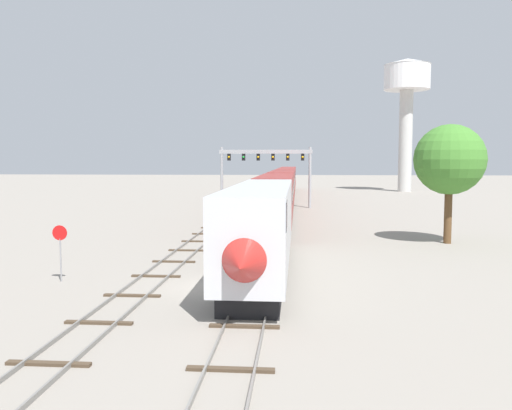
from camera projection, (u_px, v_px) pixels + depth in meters
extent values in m
plane|color=gray|center=(216.00, 287.00, 25.38)|extent=(400.00, 400.00, 0.00)
cube|color=slate|center=(281.00, 198.00, 84.87)|extent=(0.07, 200.00, 0.16)
cube|color=slate|center=(290.00, 198.00, 84.76)|extent=(0.07, 200.00, 0.16)
cube|color=#473828|center=(230.00, 369.00, 15.29)|extent=(2.60, 0.24, 0.10)
cube|color=#473828|center=(244.00, 326.00, 19.26)|extent=(2.60, 0.24, 0.10)
cube|color=#473828|center=(253.00, 298.00, 23.23)|extent=(2.60, 0.24, 0.10)
cube|color=#473828|center=(260.00, 278.00, 27.21)|extent=(2.60, 0.24, 0.10)
cube|color=#473828|center=(265.00, 263.00, 31.18)|extent=(2.60, 0.24, 0.10)
cube|color=#473828|center=(268.00, 251.00, 35.15)|extent=(2.60, 0.24, 0.10)
cube|color=#473828|center=(271.00, 242.00, 39.13)|extent=(2.60, 0.24, 0.10)
cube|color=#473828|center=(274.00, 235.00, 43.10)|extent=(2.60, 0.24, 0.10)
cube|color=#473828|center=(276.00, 228.00, 47.07)|extent=(2.60, 0.24, 0.10)
cube|color=#473828|center=(278.00, 223.00, 51.04)|extent=(2.60, 0.24, 0.10)
cube|color=#473828|center=(279.00, 219.00, 55.02)|extent=(2.60, 0.24, 0.10)
cube|color=#473828|center=(280.00, 215.00, 58.99)|extent=(2.60, 0.24, 0.10)
cube|color=#473828|center=(281.00, 211.00, 62.96)|extent=(2.60, 0.24, 0.10)
cube|color=#473828|center=(282.00, 208.00, 66.94)|extent=(2.60, 0.24, 0.10)
cube|color=#473828|center=(283.00, 206.00, 70.91)|extent=(2.60, 0.24, 0.10)
cube|color=#473828|center=(284.00, 203.00, 74.88)|extent=(2.60, 0.24, 0.10)
cube|color=#473828|center=(285.00, 201.00, 78.86)|extent=(2.60, 0.24, 0.10)
cube|color=#473828|center=(285.00, 199.00, 82.83)|extent=(2.60, 0.24, 0.10)
cube|color=#473828|center=(286.00, 197.00, 86.80)|extent=(2.60, 0.24, 0.10)
cube|color=#473828|center=(286.00, 196.00, 90.78)|extent=(2.60, 0.24, 0.10)
cube|color=#473828|center=(287.00, 194.00, 94.75)|extent=(2.60, 0.24, 0.10)
cube|color=#473828|center=(287.00, 193.00, 98.72)|extent=(2.60, 0.24, 0.10)
cube|color=#473828|center=(288.00, 192.00, 102.70)|extent=(2.60, 0.24, 0.10)
cube|color=#473828|center=(288.00, 191.00, 106.67)|extent=(2.60, 0.24, 0.10)
cube|color=#473828|center=(288.00, 189.00, 110.64)|extent=(2.60, 0.24, 0.10)
cube|color=#473828|center=(289.00, 188.00, 114.62)|extent=(2.60, 0.24, 0.10)
cube|color=#473828|center=(289.00, 188.00, 118.59)|extent=(2.60, 0.24, 0.10)
cube|color=#473828|center=(289.00, 187.00, 122.56)|extent=(2.60, 0.24, 0.10)
cube|color=#473828|center=(290.00, 186.00, 126.54)|extent=(2.60, 0.24, 0.10)
cube|color=#473828|center=(290.00, 185.00, 130.51)|extent=(2.60, 0.24, 0.10)
cube|color=#473828|center=(290.00, 184.00, 134.48)|extent=(2.60, 0.24, 0.10)
cube|color=#473828|center=(290.00, 184.00, 138.46)|extent=(2.60, 0.24, 0.10)
cube|color=#473828|center=(291.00, 183.00, 142.43)|extent=(2.60, 0.24, 0.10)
cube|color=#473828|center=(291.00, 182.00, 146.40)|extent=(2.60, 0.24, 0.10)
cube|color=#473828|center=(291.00, 182.00, 150.38)|extent=(2.60, 0.24, 0.10)
cube|color=#473828|center=(291.00, 181.00, 154.35)|extent=(2.60, 0.24, 0.10)
cube|color=#473828|center=(291.00, 181.00, 158.32)|extent=(2.60, 0.24, 0.10)
cube|color=#473828|center=(291.00, 180.00, 162.29)|extent=(2.60, 0.24, 0.10)
cube|color=#473828|center=(292.00, 180.00, 166.27)|extent=(2.60, 0.24, 0.10)
cube|color=#473828|center=(292.00, 179.00, 170.24)|extent=(2.60, 0.24, 0.10)
cube|color=#473828|center=(292.00, 179.00, 174.21)|extent=(2.60, 0.24, 0.10)
cube|color=#473828|center=(292.00, 179.00, 178.19)|extent=(2.60, 0.24, 0.10)
cube|color=#473828|center=(292.00, 178.00, 182.16)|extent=(2.60, 0.24, 0.10)
cube|color=slate|center=(232.00, 209.00, 65.44)|extent=(0.07, 160.00, 0.16)
cube|color=slate|center=(244.00, 209.00, 65.33)|extent=(0.07, 160.00, 0.16)
cube|color=#473828|center=(48.00, 364.00, 15.72)|extent=(2.60, 0.24, 0.10)
cube|color=#473828|center=(99.00, 323.00, 19.69)|extent=(2.60, 0.24, 0.10)
cube|color=#473828|center=(132.00, 295.00, 23.67)|extent=(2.60, 0.24, 0.10)
cube|color=#473828|center=(156.00, 276.00, 27.64)|extent=(2.60, 0.24, 0.10)
cube|color=#473828|center=(174.00, 262.00, 31.61)|extent=(2.60, 0.24, 0.10)
cube|color=#473828|center=(188.00, 250.00, 35.59)|extent=(2.60, 0.24, 0.10)
cube|color=#473828|center=(199.00, 241.00, 39.56)|extent=(2.60, 0.24, 0.10)
cube|color=#473828|center=(208.00, 234.00, 43.53)|extent=(2.60, 0.24, 0.10)
cube|color=#473828|center=(215.00, 228.00, 47.51)|extent=(2.60, 0.24, 0.10)
cube|color=#473828|center=(222.00, 223.00, 51.48)|extent=(2.60, 0.24, 0.10)
cube|color=#473828|center=(227.00, 218.00, 55.45)|extent=(2.60, 0.24, 0.10)
cube|color=#473828|center=(232.00, 214.00, 59.42)|extent=(2.60, 0.24, 0.10)
cube|color=#473828|center=(236.00, 211.00, 63.40)|extent=(2.60, 0.24, 0.10)
cube|color=#473828|center=(240.00, 208.00, 67.37)|extent=(2.60, 0.24, 0.10)
cube|color=#473828|center=(243.00, 205.00, 71.34)|extent=(2.60, 0.24, 0.10)
cube|color=#473828|center=(246.00, 203.00, 75.32)|extent=(2.60, 0.24, 0.10)
cube|color=#473828|center=(248.00, 201.00, 79.29)|extent=(2.60, 0.24, 0.10)
cube|color=#473828|center=(251.00, 199.00, 83.26)|extent=(2.60, 0.24, 0.10)
cube|color=#473828|center=(253.00, 197.00, 87.24)|extent=(2.60, 0.24, 0.10)
cube|color=#473828|center=(255.00, 196.00, 91.21)|extent=(2.60, 0.24, 0.10)
cube|color=#473828|center=(257.00, 194.00, 95.18)|extent=(2.60, 0.24, 0.10)
cube|color=#473828|center=(258.00, 193.00, 99.16)|extent=(2.60, 0.24, 0.10)
cube|color=#473828|center=(260.00, 192.00, 103.13)|extent=(2.60, 0.24, 0.10)
cube|color=#473828|center=(261.00, 190.00, 107.10)|extent=(2.60, 0.24, 0.10)
cube|color=#473828|center=(262.00, 189.00, 111.08)|extent=(2.60, 0.24, 0.10)
cube|color=#473828|center=(264.00, 188.00, 115.05)|extent=(2.60, 0.24, 0.10)
cube|color=#473828|center=(265.00, 187.00, 119.02)|extent=(2.60, 0.24, 0.10)
cube|color=#473828|center=(266.00, 187.00, 123.00)|extent=(2.60, 0.24, 0.10)
cube|color=#473828|center=(267.00, 186.00, 126.97)|extent=(2.60, 0.24, 0.10)
cube|color=#473828|center=(268.00, 185.00, 130.94)|extent=(2.60, 0.24, 0.10)
cube|color=#473828|center=(269.00, 184.00, 134.92)|extent=(2.60, 0.24, 0.10)
cube|color=#473828|center=(270.00, 184.00, 138.89)|extent=(2.60, 0.24, 0.10)
cube|color=#473828|center=(270.00, 183.00, 142.86)|extent=(2.60, 0.24, 0.10)
cube|color=silver|center=(262.00, 221.00, 28.17)|extent=(3.00, 18.42, 3.80)
cone|color=#B2231E|center=(244.00, 262.00, 18.85)|extent=(2.88, 2.60, 2.88)
cube|color=black|center=(247.00, 215.00, 20.11)|extent=(3.04, 1.80, 1.10)
cube|color=black|center=(262.00, 265.00, 28.37)|extent=(2.52, 16.58, 1.00)
cube|color=maroon|center=(276.00, 196.00, 47.45)|extent=(3.00, 18.42, 3.80)
cube|color=black|center=(276.00, 192.00, 47.42)|extent=(3.04, 16.94, 0.90)
cube|color=black|center=(276.00, 223.00, 47.65)|extent=(2.52, 16.58, 1.00)
cube|color=maroon|center=(282.00, 186.00, 66.74)|extent=(3.00, 18.42, 3.80)
cube|color=black|center=(283.00, 183.00, 66.71)|extent=(3.04, 16.94, 0.90)
cube|color=black|center=(282.00, 205.00, 66.94)|extent=(2.52, 16.58, 1.00)
cube|color=maroon|center=(286.00, 180.00, 86.03)|extent=(3.00, 18.42, 3.80)
cube|color=black|center=(286.00, 178.00, 85.99)|extent=(3.04, 16.94, 0.90)
cube|color=black|center=(286.00, 195.00, 86.23)|extent=(2.52, 16.58, 1.00)
cube|color=maroon|center=(288.00, 177.00, 105.31)|extent=(3.00, 18.42, 3.80)
cube|color=black|center=(288.00, 175.00, 105.28)|extent=(3.04, 16.94, 0.90)
cube|color=black|center=(288.00, 189.00, 105.52)|extent=(2.52, 16.58, 1.00)
cylinder|color=#999BA0|center=(222.00, 177.00, 68.70)|extent=(0.36, 0.36, 7.87)
cylinder|color=#999BA0|center=(310.00, 178.00, 67.79)|extent=(0.36, 0.36, 7.87)
cube|color=#999BA0|center=(266.00, 152.00, 67.97)|extent=(12.10, 0.36, 0.50)
cube|color=black|center=(229.00, 157.00, 68.45)|extent=(0.44, 0.32, 0.90)
sphere|color=yellow|center=(229.00, 157.00, 68.26)|extent=(0.28, 0.28, 0.28)
cube|color=black|center=(244.00, 157.00, 68.30)|extent=(0.44, 0.32, 0.90)
sphere|color=green|center=(243.00, 157.00, 68.11)|extent=(0.28, 0.28, 0.28)
cube|color=black|center=(258.00, 157.00, 68.15)|extent=(0.44, 0.32, 0.90)
sphere|color=yellow|center=(258.00, 157.00, 67.96)|extent=(0.28, 0.28, 0.28)
cube|color=black|center=(273.00, 157.00, 68.00)|extent=(0.44, 0.32, 0.90)
sphere|color=yellow|center=(273.00, 157.00, 67.81)|extent=(0.28, 0.28, 0.28)
cube|color=black|center=(288.00, 157.00, 67.85)|extent=(0.44, 0.32, 0.90)
sphere|color=yellow|center=(288.00, 157.00, 67.66)|extent=(0.28, 0.28, 0.28)
cube|color=black|center=(303.00, 157.00, 67.70)|extent=(0.44, 0.32, 0.90)
sphere|color=yellow|center=(303.00, 157.00, 67.51)|extent=(0.28, 0.28, 0.28)
cylinder|color=beige|center=(406.00, 141.00, 103.34)|extent=(2.60, 2.60, 19.92)
cylinder|color=white|center=(407.00, 77.00, 102.30)|extent=(8.82, 8.82, 4.79)
cone|color=white|center=(407.00, 62.00, 102.04)|extent=(9.00, 9.00, 1.20)
cylinder|color=gray|center=(61.00, 260.00, 26.50)|extent=(0.08, 0.08, 2.20)
cylinder|color=red|center=(60.00, 233.00, 26.36)|extent=(0.76, 0.03, 0.76)
cylinder|color=brown|center=(448.00, 214.00, 38.76)|extent=(0.56, 0.56, 4.40)
sphere|color=#427F2D|center=(450.00, 159.00, 38.42)|extent=(5.16, 5.16, 5.16)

